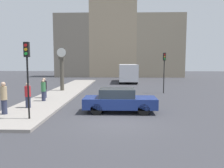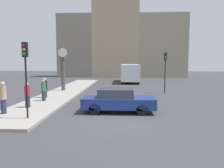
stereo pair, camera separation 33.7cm
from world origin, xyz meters
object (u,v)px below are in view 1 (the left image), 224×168
traffic_light_near (27,64)px  pedestrian_black_jacket (44,88)px  sedan_car (119,100)px  street_clock (62,70)px  traffic_light_far (164,64)px  pedestrian_tan_coat (4,98)px  pedestrian_red_top (28,95)px  bus_distant (128,72)px  pedestrian_green_hoodie (43,90)px

traffic_light_near → pedestrian_black_jacket: traffic_light_near is taller
sedan_car → street_clock: 10.87m
traffic_light_far → pedestrian_tan_coat: (-10.90, -9.67, -1.76)m
street_clock → pedestrian_red_top: 8.63m
traffic_light_far → pedestrian_tan_coat: traffic_light_far is taller
bus_distant → pedestrian_red_top: 20.51m
pedestrian_tan_coat → traffic_light_near: bearing=-27.1°
traffic_light_far → pedestrian_red_top: traffic_light_far is taller
traffic_light_far → street_clock: (-10.32, 0.65, -0.61)m
sedan_car → pedestrian_green_hoodie: pedestrian_green_hoodie is taller
bus_distant → traffic_light_near: bearing=-105.2°
pedestrian_tan_coat → pedestrian_green_hoodie: (0.77, 4.21, -0.13)m
sedan_car → pedestrian_tan_coat: pedestrian_tan_coat is taller
pedestrian_red_top → traffic_light_near: bearing=-66.1°
sedan_car → pedestrian_red_top: size_ratio=2.73×
street_clock → pedestrian_green_hoodie: 6.25m
street_clock → pedestrian_black_jacket: (-0.24, -4.68, -1.28)m
sedan_car → pedestrian_red_top: (-5.91, 0.44, 0.21)m
pedestrian_black_jacket → sedan_car: bearing=-34.8°
sedan_car → pedestrian_black_jacket: pedestrian_black_jacket is taller
pedestrian_tan_coat → pedestrian_red_top: 1.89m
street_clock → pedestrian_red_top: bearing=-89.8°
bus_distant → sedan_car: bearing=-93.6°
pedestrian_green_hoodie → pedestrian_tan_coat: bearing=-100.4°
bus_distant → pedestrian_green_hoodie: size_ratio=4.63×
pedestrian_red_top → pedestrian_black_jacket: bearing=94.1°
traffic_light_near → pedestrian_black_jacket: bearing=102.7°
pedestrian_red_top → bus_distant: bearing=69.6°
sedan_car → traffic_light_near: 5.68m
pedestrian_black_jacket → traffic_light_near: bearing=-77.3°
bus_distant → pedestrian_green_hoodie: 18.19m
pedestrian_red_top → street_clock: bearing=90.2°
traffic_light_near → pedestrian_black_jacket: 7.04m
pedestrian_tan_coat → pedestrian_red_top: (0.61, 1.79, -0.13)m
pedestrian_green_hoodie → street_clock: bearing=91.8°
traffic_light_near → bus_distant: bearing=74.8°
pedestrian_tan_coat → pedestrian_black_jacket: size_ratio=1.13×
traffic_light_near → street_clock: 11.35m
street_clock → bus_distant: bearing=56.0°
pedestrian_black_jacket → pedestrian_red_top: pedestrian_black_jacket is taller
pedestrian_black_jacket → pedestrian_green_hoodie: pedestrian_black_jacket is taller
traffic_light_near → pedestrian_red_top: size_ratio=2.43×
bus_distant → pedestrian_green_hoodie: (-7.00, -16.78, -0.59)m
traffic_light_near → street_clock: (-1.24, 11.25, -0.75)m
street_clock → traffic_light_near: bearing=-83.7°
traffic_light_near → traffic_light_far: (9.09, 10.60, -0.14)m
bus_distant → pedestrian_tan_coat: bus_distant is taller
pedestrian_tan_coat → pedestrian_red_top: size_ratio=1.13×
street_clock → pedestrian_red_top: size_ratio=2.70×
bus_distant → pedestrian_black_jacket: size_ratio=4.58×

